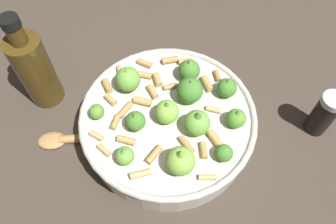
# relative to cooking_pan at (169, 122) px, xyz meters

# --- Properties ---
(ground_plane) EXTENTS (2.40, 2.40, 0.00)m
(ground_plane) POSITION_rel_cooking_pan_xyz_m (0.00, -0.00, -0.04)
(ground_plane) COLOR #42382D
(cooking_pan) EXTENTS (0.31, 0.31, 0.13)m
(cooking_pan) POSITION_rel_cooking_pan_xyz_m (0.00, 0.00, 0.00)
(cooking_pan) COLOR beige
(cooking_pan) RESTS_ON ground
(pepper_shaker) EXTENTS (0.04, 0.04, 0.10)m
(pepper_shaker) POSITION_rel_cooking_pan_xyz_m (-0.09, 0.26, 0.01)
(pepper_shaker) COLOR black
(pepper_shaker) RESTS_ON ground
(olive_oil_bottle) EXTENTS (0.06, 0.06, 0.20)m
(olive_oil_bottle) POSITION_rel_cooking_pan_xyz_m (-0.02, -0.26, 0.04)
(olive_oil_bottle) COLOR #4C3814
(olive_oil_bottle) RESTS_ON ground
(wooden_spoon) EXTENTS (0.10, 0.21, 0.02)m
(wooden_spoon) POSITION_rel_cooking_pan_xyz_m (0.05, -0.14, -0.04)
(wooden_spoon) COLOR #B2844C
(wooden_spoon) RESTS_ON ground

